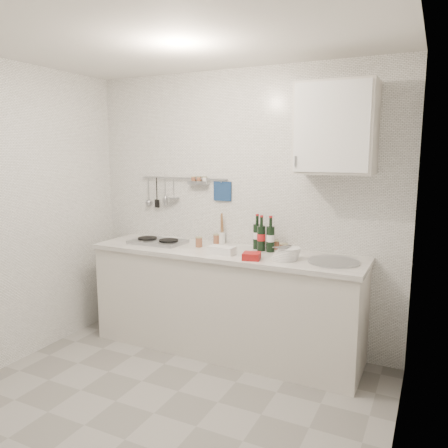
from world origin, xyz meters
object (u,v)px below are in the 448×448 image
at_px(wine_bottles, 263,233).
at_px(utensil_crock, 222,236).
at_px(plate_stack_hob, 165,241).
at_px(plate_stack_sink, 287,254).
at_px(wall_cabinet, 336,128).

xyz_separation_m(wine_bottles, utensil_crock, (-0.45, 0.10, -0.09)).
height_order(plate_stack_hob, plate_stack_sink, plate_stack_sink).
height_order(wall_cabinet, plate_stack_sink, wall_cabinet).
xyz_separation_m(plate_stack_sink, wine_bottles, (-0.29, 0.22, 0.11)).
bearing_deg(plate_stack_hob, wall_cabinet, 2.21).
xyz_separation_m(plate_stack_hob, wine_bottles, (0.96, 0.09, 0.14)).
xyz_separation_m(plate_stack_hob, utensil_crock, (0.50, 0.19, 0.05)).
bearing_deg(utensil_crock, wall_cabinet, -7.09).
distance_m(plate_stack_sink, utensil_crock, 0.81).
xyz_separation_m(wall_cabinet, wine_bottles, (-0.60, 0.03, -0.87)).
bearing_deg(wall_cabinet, plate_stack_sink, -147.65).
relative_size(wall_cabinet, plate_stack_hob, 2.04).
height_order(plate_stack_hob, wine_bottles, wine_bottles).
xyz_separation_m(wall_cabinet, utensil_crock, (-1.05, 0.13, -0.96)).
xyz_separation_m(wall_cabinet, plate_stack_sink, (-0.31, -0.20, -0.98)).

